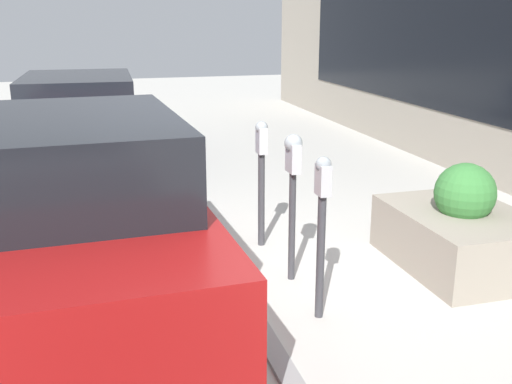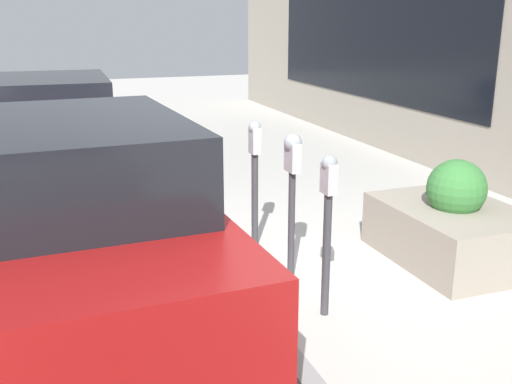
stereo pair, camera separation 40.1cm
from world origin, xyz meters
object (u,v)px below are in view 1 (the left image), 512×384
at_px(parking_meter_second, 293,175).
at_px(parked_car_middle, 76,212).
at_px(planter_box, 461,231).
at_px(parking_meter_nearest, 322,215).
at_px(parked_car_rear, 80,118).
at_px(parking_meter_middle, 261,166).

xyz_separation_m(parking_meter_second, parked_car_middle, (-0.05, 1.93, -0.16)).
xyz_separation_m(parking_meter_second, planter_box, (-0.16, -1.74, -0.67)).
xyz_separation_m(parking_meter_nearest, parked_car_middle, (0.73, 1.91, -0.03)).
relative_size(parking_meter_nearest, parked_car_middle, 0.31).
relative_size(parking_meter_nearest, planter_box, 0.86).
height_order(parking_meter_second, parked_car_middle, parked_car_middle).
height_order(parking_meter_nearest, parked_car_middle, parked_car_middle).
height_order(planter_box, parked_car_rear, parked_car_rear).
height_order(parking_meter_second, parking_meter_middle, parking_meter_second).
bearing_deg(planter_box, parked_car_rear, 32.52).
height_order(parking_meter_nearest, parking_meter_second, parking_meter_second).
relative_size(parking_meter_middle, parked_car_middle, 0.31).
bearing_deg(parked_car_middle, parking_meter_middle, -64.75).
relative_size(parked_car_middle, parked_car_rear, 0.93).
xyz_separation_m(parking_meter_nearest, parking_meter_middle, (1.72, 0.00, -0.01)).
bearing_deg(parking_meter_second, parking_meter_middle, 1.63).
height_order(parking_meter_nearest, parking_meter_middle, same).
relative_size(parking_meter_nearest, parking_meter_middle, 1.00).
distance_m(parking_meter_second, parking_meter_middle, 0.95).
xyz_separation_m(parking_meter_middle, parked_car_rear, (4.62, 1.88, -0.12)).
height_order(parking_meter_second, parked_car_rear, parked_car_rear).
distance_m(parking_meter_second, parked_car_rear, 5.88).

